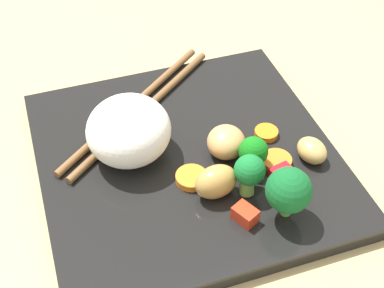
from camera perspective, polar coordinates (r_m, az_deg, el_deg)
The scene contains 15 objects.
ground_plane at distance 55.01cm, azimuth -0.51°, elevation -2.93°, with size 110.00×110.00×2.00cm, color tan.
square_plate at distance 53.71cm, azimuth -0.52°, elevation -1.64°, with size 28.19×28.19×1.56cm, color black.
rice_mound at distance 51.55cm, azimuth -6.62°, elevation 1.43°, with size 8.37×8.00×5.97cm, color white.
broccoli_floret_0 at distance 48.37cm, azimuth 5.99°, elevation -2.92°, with size 2.83×2.83×4.24cm.
broccoli_floret_1 at distance 50.64cm, azimuth 6.41°, elevation -0.85°, with size 2.77×2.77×3.71cm.
broccoli_floret_2 at distance 46.38cm, azimuth 10.04°, elevation -4.82°, with size 3.97×3.97×5.34cm.
carrot_slice_0 at distance 55.28cm, azimuth 7.79°, elevation 1.08°, with size 2.36×2.36×0.63cm, color orange.
carrot_slice_1 at distance 50.54cm, azimuth -0.06°, elevation -3.54°, with size 2.97×2.97×0.70cm, color orange.
carrot_slice_2 at distance 52.62cm, azimuth 8.79°, elevation -1.77°, with size 2.90×2.90×0.69cm, color orange.
pepper_chunk_0 at distance 47.57cm, azimuth 5.56°, elevation -7.33°, with size 2.08×1.50×1.36cm, color red.
pepper_chunk_1 at distance 51.05cm, azimuth 9.44°, elevation -3.24°, with size 2.02×1.89×1.27cm, color red.
chicken_piece_0 at distance 53.23cm, azimuth 12.39°, elevation -0.65°, with size 3.27×2.53×2.14cm, color tan.
chicken_piece_1 at distance 52.37cm, azimuth 3.57°, elevation 0.21°, with size 3.98×3.69×2.89cm, color tan.
chicken_piece_2 at distance 48.61cm, azimuth 2.52°, elevation -3.95°, with size 3.99×2.82×3.16cm, color #C08F46.
chopstick_pair at distance 57.84cm, azimuth -5.62°, elevation 3.73°, with size 19.66×16.48×0.77cm.
Camera 1 is at (-11.42, -35.55, 39.39)cm, focal length 51.16 mm.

